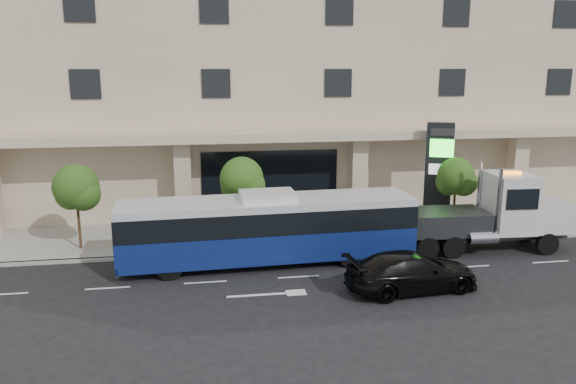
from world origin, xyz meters
name	(u,v)px	position (x,y,z in m)	size (l,w,h in m)	color
ground	(293,265)	(0.00, 0.00, 0.00)	(120.00, 120.00, 0.00)	black
sidewalk	(277,232)	(0.00, 5.00, 0.07)	(120.00, 6.00, 0.15)	gray
curb	(286,250)	(0.00, 2.00, 0.07)	(120.00, 0.30, 0.15)	gray
convention_center	(255,51)	(0.00, 15.42, 9.97)	(60.00, 17.60, 20.00)	tan
tree_left	(77,190)	(-9.97, 3.59, 3.11)	(2.27, 2.20, 4.22)	#422B19
tree_mid	(242,182)	(-1.97, 3.59, 3.26)	(2.28, 2.20, 4.38)	#422B19
tree_right	(456,179)	(9.53, 3.59, 3.04)	(2.10, 2.00, 4.04)	#422B19
city_bus	(268,227)	(-1.09, 0.42, 1.73)	(13.54, 3.38, 3.41)	black
tow_truck	(492,215)	(10.07, 0.67, 1.78)	(9.53, 2.76, 4.33)	#2D3033
black_sedan	(412,272)	(4.29, -3.67, 0.79)	(2.22, 5.47, 1.59)	black
signage_pylon	(438,175)	(8.92, 4.57, 3.11)	(1.53, 1.06, 5.82)	black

